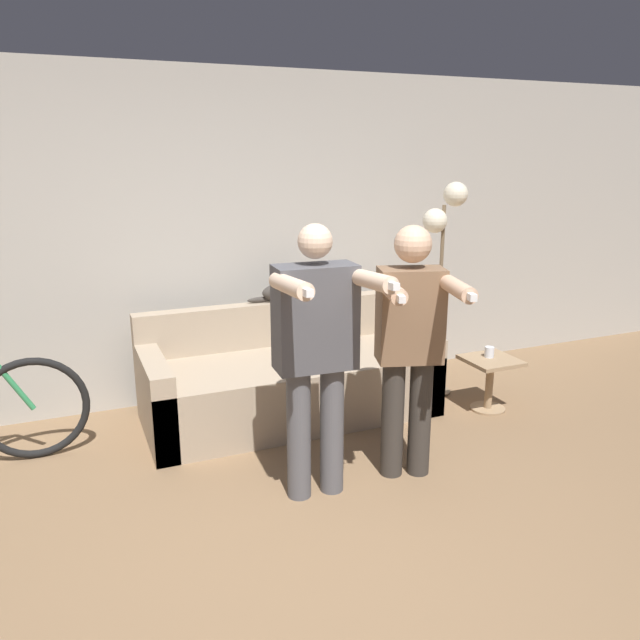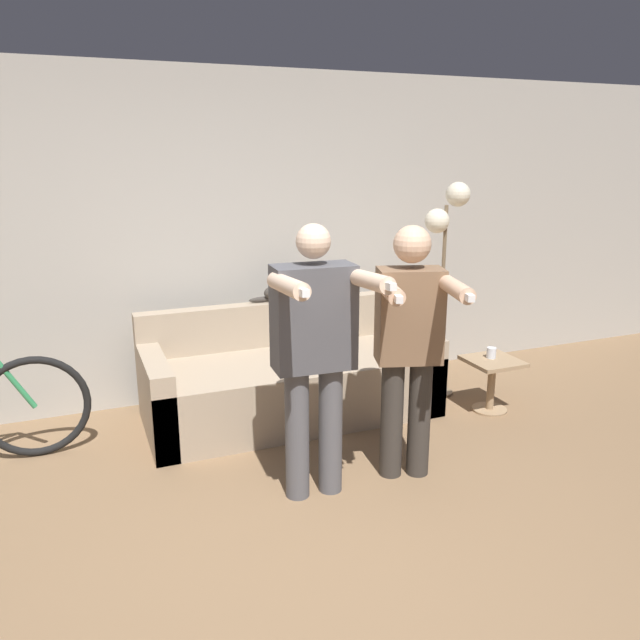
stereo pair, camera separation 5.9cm
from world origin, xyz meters
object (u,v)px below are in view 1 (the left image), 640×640
Objects in this scene: cat at (287,291)px; couch at (289,380)px; person_right at (410,338)px; person_left at (316,345)px; floor_lamp at (444,231)px; side_table at (490,374)px; cup at (489,352)px.

couch is at bearing -109.33° from cat.
person_left is at bearing -162.75° from person_right.
side_table is at bearing -69.77° from floor_lamp.
side_table is at bearing 46.96° from person_right.
person_left is 0.92× the size of floor_lamp.
couch is 1.57m from side_table.
person_left is at bearing -159.74° from side_table.
floor_lamp is at bearing -2.21° from couch.
cat reaches higher than side_table.
person_right reaches higher than cup.
person_left is 1.57m from cat.
side_table is 0.17m from cup.
cat is (0.13, 0.36, 0.62)m from couch.
cup is (1.13, 0.68, -0.44)m from person_right.
couch is 1.70m from floor_lamp.
person_left is 2.99× the size of cat.
side_table is (1.35, -0.88, -0.60)m from cat.
cup is at bearing -67.43° from floor_lamp.
side_table is at bearing -100.83° from cup.
couch is 4.06× the size of cat.
floor_lamp reaches higher than cat.
person_right is 1.39m from cup.
person_left reaches higher than cat.
person_right is at bearing -149.16° from cup.
couch is 1.37m from person_right.
couch is at bearing 81.14° from person_left.
couch is 0.72m from cat.
person_right is 18.78× the size of cup.
cat reaches higher than cup.
cat is at bearing 115.78° from person_right.
floor_lamp reaches higher than side_table.
cat is 6.43× the size of cup.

